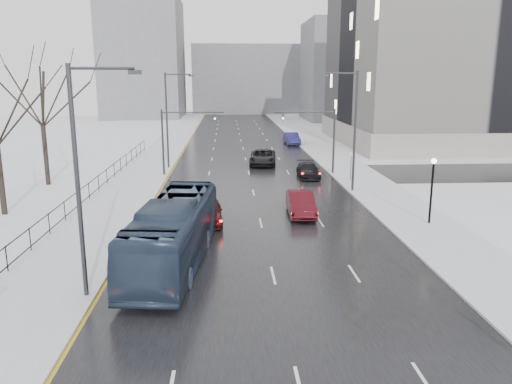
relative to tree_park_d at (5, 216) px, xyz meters
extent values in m
cube|color=black|center=(17.80, 26.00, 0.02)|extent=(16.00, 150.00, 0.04)
cube|color=black|center=(17.80, 14.00, 0.02)|extent=(130.00, 10.00, 0.04)
cube|color=silver|center=(7.30, 26.00, 0.08)|extent=(5.00, 150.00, 0.16)
cube|color=silver|center=(28.30, 26.00, 0.08)|extent=(5.00, 150.00, 0.16)
cube|color=white|center=(-2.20, 26.00, 0.06)|extent=(14.00, 150.00, 0.12)
cube|color=black|center=(4.80, -4.00, 1.41)|extent=(0.04, 70.00, 0.05)
cube|color=black|center=(4.80, -4.00, 0.41)|extent=(0.04, 70.00, 0.05)
cylinder|color=black|center=(4.80, -4.00, 0.81)|extent=(0.06, 0.06, 1.30)
cylinder|color=#2D2D33|center=(26.20, 6.00, 5.00)|extent=(0.20, 0.20, 10.00)
cylinder|color=#2D2D33|center=(24.90, 6.00, 9.80)|extent=(2.60, 0.12, 0.12)
cube|color=#2D2D33|center=(23.60, 6.00, 9.65)|extent=(0.50, 0.25, 0.18)
cylinder|color=#2D2D33|center=(9.40, -14.00, 5.00)|extent=(0.20, 0.20, 10.00)
cylinder|color=#2D2D33|center=(10.70, -14.00, 9.80)|extent=(2.60, 0.12, 0.12)
cube|color=#2D2D33|center=(12.00, -14.00, 9.65)|extent=(0.50, 0.25, 0.18)
cylinder|color=#2D2D33|center=(9.40, 18.00, 5.00)|extent=(0.20, 0.20, 10.00)
cylinder|color=#2D2D33|center=(10.70, 18.00, 9.80)|extent=(2.60, 0.12, 0.12)
cube|color=#2D2D33|center=(12.00, 18.00, 9.65)|extent=(0.50, 0.25, 0.18)
cylinder|color=black|center=(28.80, -4.00, 2.16)|extent=(0.14, 0.14, 4.00)
sphere|color=#FFE5B2|center=(28.80, -4.00, 4.26)|extent=(0.36, 0.36, 0.36)
cylinder|color=#2D2D33|center=(26.20, 14.00, 3.25)|extent=(0.20, 0.20, 6.50)
cylinder|color=#2D2D33|center=(23.20, 14.00, 6.20)|extent=(6.00, 0.12, 0.12)
imported|color=#2D2D33|center=(21.10, 14.00, 5.60)|extent=(0.15, 0.18, 0.90)
sphere|color=#19FF33|center=(21.10, 13.85, 5.60)|extent=(0.16, 0.16, 0.16)
cylinder|color=#2D2D33|center=(9.40, 14.00, 3.25)|extent=(0.20, 0.20, 6.50)
cylinder|color=#2D2D33|center=(12.40, 14.00, 6.20)|extent=(6.00, 0.12, 0.12)
imported|color=#2D2D33|center=(14.50, 14.00, 5.60)|extent=(0.15, 0.18, 0.90)
sphere|color=#19FF33|center=(14.50, 13.85, 5.60)|extent=(0.16, 0.16, 0.16)
cylinder|color=#2D2D33|center=(27.00, 10.00, 1.41)|extent=(0.06, 0.06, 2.50)
cylinder|color=white|center=(27.00, 10.00, 2.56)|extent=(0.60, 0.03, 0.60)
torus|color=#B20C0C|center=(27.00, 10.00, 2.56)|extent=(0.58, 0.06, 0.58)
cube|color=gray|center=(52.80, 38.00, 12.00)|extent=(40.00, 30.00, 24.00)
cube|color=gray|center=(52.80, 38.00, 1.50)|extent=(40.60, 30.60, 3.00)
cube|color=slate|center=(45.80, 81.00, 11.00)|extent=(24.00, 20.00, 22.00)
cube|color=slate|center=(-4.20, 91.00, 14.00)|extent=(18.00, 22.00, 28.00)
cube|color=slate|center=(21.80, 106.00, 9.00)|extent=(30.00, 18.00, 18.00)
imported|color=#28374F|center=(12.87, -10.09, 1.73)|extent=(4.13, 12.39, 3.39)
imported|color=#3E0A0A|center=(14.30, -2.76, 0.84)|extent=(2.11, 4.80, 1.61)
imported|color=#3F0A11|center=(20.72, -1.19, 0.86)|extent=(1.90, 5.06, 1.65)
imported|color=black|center=(19.56, 19.65, 0.88)|extent=(3.37, 6.31, 1.69)
imported|color=black|center=(23.44, 12.31, 0.74)|extent=(2.08, 4.87, 1.40)
imported|color=navy|center=(25.00, 36.75, 0.89)|extent=(2.01, 5.21, 1.69)
camera|label=1|loc=(15.64, -34.69, 9.42)|focal=35.00mm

